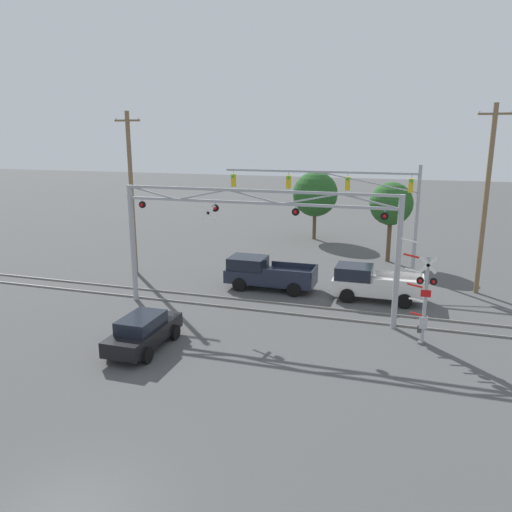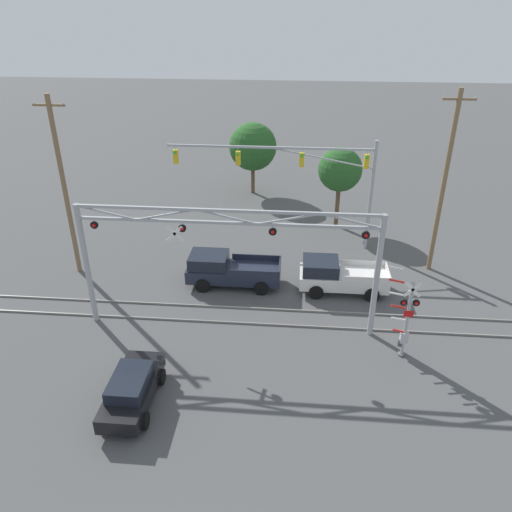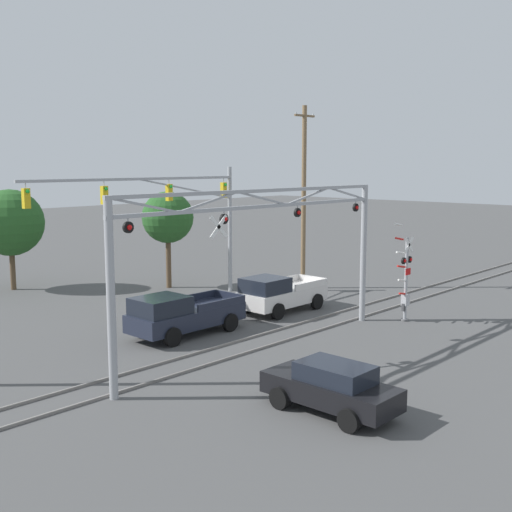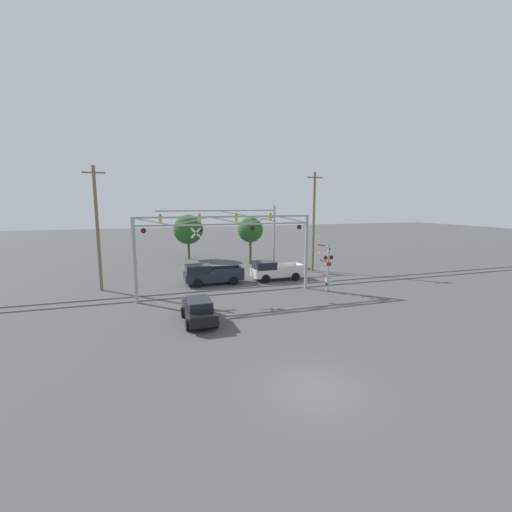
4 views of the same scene
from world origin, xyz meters
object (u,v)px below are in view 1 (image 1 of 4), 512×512
at_px(pickup_truck_lead, 266,273).
at_px(background_tree_far_left_verge, 391,204).
at_px(background_tree_beyond_span, 315,194).
at_px(utility_pole_left, 132,192).
at_px(crossing_gantry, 254,231).
at_px(crossing_signal_mast, 423,303).
at_px(utility_pole_right, 486,199).
at_px(pickup_truck_following, 372,283).
at_px(sedan_waiting, 143,331).
at_px(traffic_signal_span, 359,196).

distance_m(pickup_truck_lead, background_tree_far_left_verge, 11.90).
bearing_deg(background_tree_beyond_span, utility_pole_left, -122.81).
height_order(crossing_gantry, pickup_truck_lead, crossing_gantry).
bearing_deg(crossing_signal_mast, utility_pole_left, 160.30).
distance_m(pickup_truck_lead, utility_pole_right, 13.52).
xyz_separation_m(pickup_truck_following, utility_pole_right, (5.91, 3.15, 4.67)).
height_order(sedan_waiting, background_tree_beyond_span, background_tree_beyond_span).
relative_size(pickup_truck_following, utility_pole_left, 0.47).
xyz_separation_m(sedan_waiting, utility_pole_right, (15.00, 13.13, 4.83)).
relative_size(utility_pole_right, background_tree_beyond_span, 1.81).
xyz_separation_m(crossing_gantry, background_tree_beyond_span, (-0.64, 19.86, -0.40)).
bearing_deg(pickup_truck_lead, utility_pole_left, 175.29).
distance_m(crossing_signal_mast, utility_pole_left, 20.09).
xyz_separation_m(pickup_truck_lead, background_tree_far_left_verge, (6.83, 9.15, 3.35)).
relative_size(utility_pole_left, background_tree_beyond_span, 1.77).
height_order(pickup_truck_lead, background_tree_beyond_span, background_tree_beyond_span).
bearing_deg(traffic_signal_span, crossing_gantry, -113.26).
bearing_deg(utility_pole_right, pickup_truck_following, -151.92).
relative_size(crossing_signal_mast, utility_pole_right, 0.44).
bearing_deg(pickup_truck_lead, background_tree_beyond_span, 90.02).
height_order(traffic_signal_span, pickup_truck_following, traffic_signal_span).
distance_m(crossing_signal_mast, background_tree_far_left_verge, 15.38).
bearing_deg(sedan_waiting, pickup_truck_lead, 75.23).
xyz_separation_m(crossing_signal_mast, sedan_waiting, (-11.75, -4.25, -1.16)).
relative_size(pickup_truck_lead, pickup_truck_following, 1.09).
bearing_deg(background_tree_far_left_verge, pickup_truck_following, -92.50).
distance_m(crossing_gantry, utility_pole_left, 11.42).
relative_size(pickup_truck_lead, sedan_waiting, 1.26).
relative_size(sedan_waiting, utility_pole_left, 0.40).
bearing_deg(utility_pole_right, sedan_waiting, -138.81).
bearing_deg(utility_pole_left, background_tree_beyond_span, 57.19).
bearing_deg(background_tree_beyond_span, pickup_truck_following, -67.77).
distance_m(crossing_gantry, background_tree_beyond_span, 19.88).
xyz_separation_m(pickup_truck_lead, utility_pole_right, (12.33, 3.00, 4.67)).
xyz_separation_m(pickup_truck_lead, sedan_waiting, (-2.67, -10.13, -0.16)).
distance_m(traffic_signal_span, pickup_truck_following, 7.35).
relative_size(crossing_gantry, background_tree_far_left_verge, 2.48).
xyz_separation_m(crossing_gantry, utility_pole_right, (11.70, 7.29, 1.18)).
relative_size(crossing_signal_mast, background_tree_beyond_span, 0.80).
bearing_deg(pickup_truck_following, sedan_waiting, -132.35).
height_order(traffic_signal_span, background_tree_far_left_verge, traffic_signal_span).
height_order(sedan_waiting, utility_pole_right, utility_pole_right).
bearing_deg(utility_pole_left, crossing_gantry, -26.52).
bearing_deg(pickup_truck_lead, sedan_waiting, -104.77).
bearing_deg(utility_pole_right, traffic_signal_span, 160.73).
height_order(pickup_truck_following, utility_pole_left, utility_pole_left).
relative_size(crossing_signal_mast, pickup_truck_following, 0.97).
bearing_deg(utility_pole_left, traffic_signal_span, 18.46).
distance_m(utility_pole_right, background_tree_beyond_span, 17.68).
distance_m(pickup_truck_following, utility_pole_left, 16.62).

